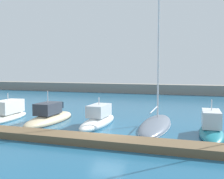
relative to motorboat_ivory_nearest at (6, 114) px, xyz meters
name	(u,v)px	position (x,y,z in m)	size (l,w,h in m)	color
ground_plane	(107,138)	(12.29, -3.74, -0.62)	(120.00, 120.00, 0.00)	#1E567A
dock_pier	(99,140)	(12.29, -5.50, -0.36)	(30.37, 2.03, 0.53)	brown
breakwater_seawall	(169,89)	(12.29, 34.65, 0.36)	(108.00, 3.27, 1.96)	gray
motorboat_ivory_nearest	(6,114)	(0.00, 0.00, 0.00)	(2.67, 7.36, 2.96)	silver
motorboat_sand_second	(50,118)	(4.84, 0.37, -0.22)	(2.28, 8.04, 3.49)	beige
motorboat_white_third	(98,119)	(10.00, 0.32, -0.04)	(1.90, 7.11, 2.87)	white
sailboat_slate_fourth	(156,123)	(15.04, 1.70, -0.37)	(2.80, 10.09, 20.83)	slate
motorboat_teal_fifth	(211,128)	(19.72, -0.34, -0.02)	(2.00, 6.56, 2.98)	#19707F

